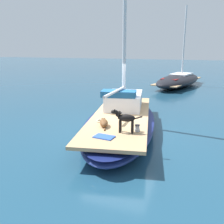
{
  "coord_description": "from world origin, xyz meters",
  "views": [
    {
      "loc": [
        2.69,
        -8.56,
        3.11
      ],
      "look_at": [
        0.0,
        -1.0,
        1.01
      ],
      "focal_mm": 39.53,
      "sensor_mm": 36.0,
      "label": 1
    }
  ],
  "objects": [
    {
      "name": "dog_black",
      "position": [
        0.71,
        -1.86,
        1.08
      ],
      "size": [
        0.94,
        0.3,
        0.7
      ],
      "color": "black",
      "rests_on": "sailboat_main"
    },
    {
      "name": "ground_plane",
      "position": [
        0.0,
        0.0,
        0.0
      ],
      "size": [
        120.0,
        120.0,
        0.0
      ],
      "primitive_type": "plane",
      "color": "navy"
    },
    {
      "name": "mast_main",
      "position": [
        -0.17,
        0.75,
        4.19
      ],
      "size": [
        0.14,
        2.27,
        7.81
      ],
      "color": "silver",
      "rests_on": "sailboat_main"
    },
    {
      "name": "deck_towel",
      "position": [
        0.29,
        -2.47,
        0.68
      ],
      "size": [
        0.6,
        0.42,
        0.03
      ],
      "primitive_type": "cube",
      "rotation": [
        0.0,
        0.0,
        -0.12
      ],
      "color": "blue",
      "rests_on": "sailboat_main"
    },
    {
      "name": "sailboat_main",
      "position": [
        0.0,
        0.0,
        0.34
      ],
      "size": [
        3.81,
        7.58,
        0.66
      ],
      "color": "navy",
      "rests_on": "ground"
    },
    {
      "name": "coiled_rope",
      "position": [
        -0.37,
        -1.08,
        0.68
      ],
      "size": [
        0.32,
        0.32,
        0.04
      ],
      "primitive_type": "torus",
      "color": "beige",
      "rests_on": "sailboat_main"
    },
    {
      "name": "cabin_house",
      "position": [
        -0.22,
        1.1,
        1.01
      ],
      "size": [
        1.78,
        2.45,
        0.84
      ],
      "color": "silver",
      "rests_on": "sailboat_main"
    },
    {
      "name": "deck_winch",
      "position": [
        1.04,
        -1.66,
        0.76
      ],
      "size": [
        0.16,
        0.16,
        0.21
      ],
      "color": "#B7B7BC",
      "rests_on": "sailboat_main"
    },
    {
      "name": "moored_boat_far_astern",
      "position": [
        1.05,
        12.35,
        0.53
      ],
      "size": [
        4.1,
        8.0,
        6.36
      ],
      "color": "black",
      "rests_on": "ground"
    },
    {
      "name": "dog_brown",
      "position": [
        -0.1,
        -1.5,
        0.77
      ],
      "size": [
        0.49,
        0.9,
        0.22
      ],
      "color": "brown",
      "rests_on": "sailboat_main"
    }
  ]
}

